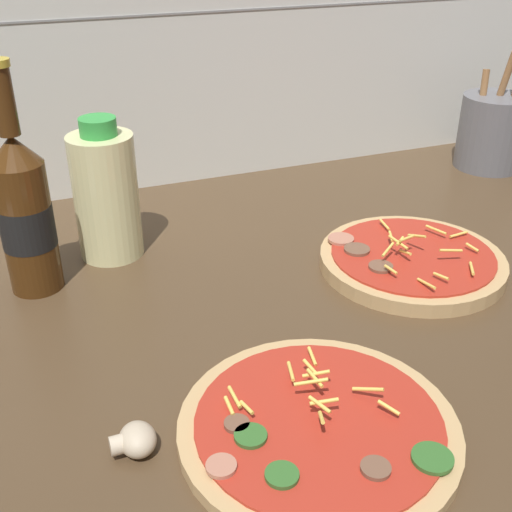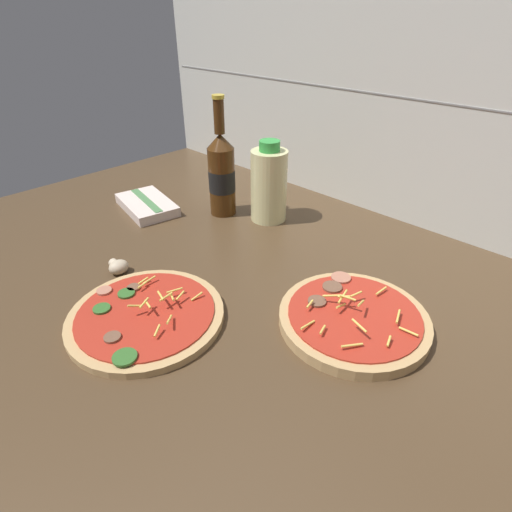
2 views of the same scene
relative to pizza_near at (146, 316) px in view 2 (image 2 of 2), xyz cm
name	(u,v)px [view 2 (image 2 of 2)]	position (x,y,z in cm)	size (l,w,h in cm)	color
counter_slab	(258,300)	(8.60, 17.71, -2.04)	(160.00, 90.00, 2.50)	#4C3823
tile_backsplash	(407,98)	(8.60, 63.21, 26.71)	(160.00, 1.13, 60.00)	silver
pizza_near	(146,316)	(0.00, 0.00, 0.00)	(25.42, 25.42, 3.99)	tan
pizza_far	(353,318)	(24.89, 22.86, 0.29)	(24.05, 24.05, 4.99)	tan
beer_bottle	(222,174)	(-21.18, 35.94, 9.40)	(6.39, 6.39, 27.86)	#47280F
oil_bottle	(269,185)	(-10.87, 41.37, 7.92)	(8.50, 8.50, 18.95)	beige
mushroom_left	(118,267)	(-15.69, 3.94, 0.54)	(4.02, 3.83, 2.68)	beige
dish_towel	(147,205)	(-36.45, 23.64, 0.42)	(19.24, 13.62, 2.56)	beige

